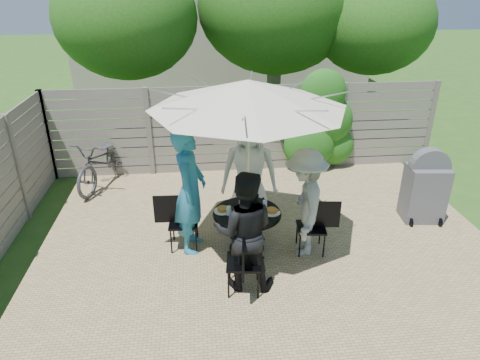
{
  "coord_description": "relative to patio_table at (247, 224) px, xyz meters",
  "views": [
    {
      "loc": [
        -1.03,
        -5.43,
        3.73
      ],
      "look_at": [
        -0.44,
        0.21,
        1.08
      ],
      "focal_mm": 32.0,
      "sensor_mm": 36.0,
      "label": 1
    }
  ],
  "objects": [
    {
      "name": "bbq_grill",
      "position": [
        3.06,
        0.59,
        0.14
      ],
      "size": [
        0.68,
        0.55,
        1.29
      ],
      "rotation": [
        0.0,
        0.0,
        -0.1
      ],
      "color": "#505054",
      "rests_on": "ground"
    },
    {
      "name": "chair_right",
      "position": [
        0.95,
        -0.16,
        -0.2
      ],
      "size": [
        0.63,
        0.45,
        0.85
      ],
      "rotation": [
        0.0,
        0.0,
        3.03
      ],
      "color": "black",
      "rests_on": "ground"
    },
    {
      "name": "glass_right",
      "position": [
        0.27,
        0.06,
        0.27
      ],
      "size": [
        0.07,
        0.07,
        0.14
      ],
      "primitive_type": "cylinder",
      "color": "silver",
      "rests_on": "patio_table"
    },
    {
      "name": "bicycle",
      "position": [
        -2.54,
        2.59,
        0.05
      ],
      "size": [
        1.23,
        2.02,
        1.0
      ],
      "primitive_type": "imported",
      "rotation": [
        0.0,
        0.0,
        -0.31
      ],
      "color": "#333338",
      "rests_on": "ground"
    },
    {
      "name": "person_right",
      "position": [
        0.82,
        -0.14,
        0.37
      ],
      "size": [
        0.78,
        1.15,
        1.65
      ],
      "primitive_type": "imported",
      "rotation": [
        0.0,
        0.0,
        4.55
      ],
      "color": "#A7A7A2",
      "rests_on": "ground"
    },
    {
      "name": "plate_left",
      "position": [
        -0.36,
        0.06,
        0.22
      ],
      "size": [
        0.26,
        0.26,
        0.06
      ],
      "color": "white",
      "rests_on": "patio_table"
    },
    {
      "name": "backyard_envelope",
      "position": [
        0.44,
        10.28,
        2.15
      ],
      "size": [
        60.0,
        60.0,
        5.0
      ],
      "color": "#285219",
      "rests_on": "ground"
    },
    {
      "name": "plate_back",
      "position": [
        0.06,
        0.36,
        0.22
      ],
      "size": [
        0.26,
        0.26,
        0.06
      ],
      "color": "white",
      "rests_on": "patio_table"
    },
    {
      "name": "syrup_jug",
      "position": [
        -0.05,
        0.06,
        0.28
      ],
      "size": [
        0.09,
        0.09,
        0.16
      ],
      "primitive_type": "cylinder",
      "color": "#59280C",
      "rests_on": "patio_table"
    },
    {
      "name": "glass_left",
      "position": [
        -0.27,
        -0.06,
        0.27
      ],
      "size": [
        0.07,
        0.07,
        0.14
      ],
      "primitive_type": "cylinder",
      "color": "silver",
      "rests_on": "patio_table"
    },
    {
      "name": "chair_back",
      "position": [
        0.16,
        0.95,
        -0.16
      ],
      "size": [
        0.51,
        0.73,
        0.98
      ],
      "rotation": [
        0.0,
        0.0,
        4.61
      ],
      "color": "black",
      "rests_on": "ground"
    },
    {
      "name": "person_back",
      "position": [
        0.14,
        0.82,
        0.48
      ],
      "size": [
        1.0,
        0.74,
        1.87
      ],
      "primitive_type": "imported",
      "rotation": [
        0.0,
        0.0,
        6.12
      ],
      "color": "silver",
      "rests_on": "ground"
    },
    {
      "name": "chair_front",
      "position": [
        -0.16,
        -0.95,
        -0.18
      ],
      "size": [
        0.49,
        0.68,
        0.91
      ],
      "rotation": [
        0.0,
        0.0,
        1.45
      ],
      "color": "black",
      "rests_on": "ground"
    },
    {
      "name": "person_left",
      "position": [
        -0.82,
        0.14,
        0.51
      ],
      "size": [
        0.57,
        0.77,
        1.93
      ],
      "primitive_type": "imported",
      "rotation": [
        0.0,
        0.0,
        7.69
      ],
      "color": "teal",
      "rests_on": "ground"
    },
    {
      "name": "glass_front",
      "position": [
        0.06,
        -0.27,
        0.27
      ],
      "size": [
        0.07,
        0.07,
        0.14
      ],
      "primitive_type": "cylinder",
      "color": "silver",
      "rests_on": "patio_table"
    },
    {
      "name": "patio_table",
      "position": [
        0.0,
        0.0,
        0.0
      ],
      "size": [
        1.14,
        1.14,
        0.65
      ],
      "rotation": [
        0.0,
        0.0,
        -0.17
      ],
      "color": "black",
      "rests_on": "ground"
    },
    {
      "name": "plate_right",
      "position": [
        0.36,
        -0.06,
        0.22
      ],
      "size": [
        0.26,
        0.26,
        0.06
      ],
      "color": "white",
      "rests_on": "patio_table"
    },
    {
      "name": "coffee_cup",
      "position": [
        0.13,
        0.2,
        0.26
      ],
      "size": [
        0.08,
        0.08,
        0.12
      ],
      "primitive_type": "cylinder",
      "color": "#C6B293",
      "rests_on": "patio_table"
    },
    {
      "name": "person_front",
      "position": [
        -0.14,
        -0.82,
        0.38
      ],
      "size": [
        0.9,
        0.75,
        1.66
      ],
      "primitive_type": "imported",
      "rotation": [
        0.0,
        0.0,
        2.98
      ],
      "color": "black",
      "rests_on": "ground"
    },
    {
      "name": "umbrella",
      "position": [
        -0.0,
        0.0,
        1.94
      ],
      "size": [
        3.07,
        3.07,
        2.58
      ],
      "rotation": [
        0.0,
        0.0,
        -0.17
      ],
      "color": "silver",
      "rests_on": "ground"
    },
    {
      "name": "chair_left",
      "position": [
        -0.95,
        0.16,
        -0.18
      ],
      "size": [
        0.65,
        0.45,
        0.89
      ],
      "rotation": [
        0.0,
        0.0,
        6.23
      ],
      "color": "black",
      "rests_on": "ground"
    },
    {
      "name": "plate_front",
      "position": [
        -0.06,
        -0.36,
        0.22
      ],
      "size": [
        0.26,
        0.26,
        0.06
      ],
      "color": "white",
      "rests_on": "patio_table"
    },
    {
      "name": "glass_back",
      "position": [
        -0.06,
        0.27,
        0.27
      ],
      "size": [
        0.07,
        0.07,
        0.14
      ],
      "primitive_type": "cylinder",
      "color": "silver",
      "rests_on": "patio_table"
    }
  ]
}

